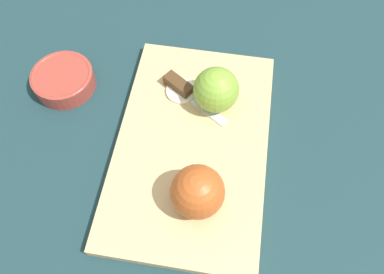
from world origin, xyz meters
TOP-DOWN VIEW (x-y plane):
  - ground_plane at (0.00, 0.00)m, footprint 4.00×4.00m
  - cutting_board at (0.00, 0.00)m, footprint 0.46×0.32m
  - apple_half_left at (-0.11, -0.01)m, footprint 0.09×0.09m
  - apple_half_right at (0.09, -0.04)m, footprint 0.08×0.08m
  - knife at (0.11, 0.02)m, footprint 0.11×0.13m
  - apple_slice at (0.11, 0.02)m, footprint 0.06×0.06m
  - bowl at (0.13, 0.26)m, footprint 0.12×0.12m

SIDE VIEW (x-z plane):
  - ground_plane at x=0.00m, z-range 0.00..0.00m
  - cutting_board at x=0.00m, z-range 0.00..0.02m
  - bowl at x=0.13m, z-range 0.00..0.04m
  - apple_slice at x=0.11m, z-range 0.02..0.03m
  - knife at x=0.11m, z-range 0.02..0.04m
  - apple_half_right at x=0.09m, z-range 0.02..0.11m
  - apple_half_left at x=-0.11m, z-range 0.02..0.11m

